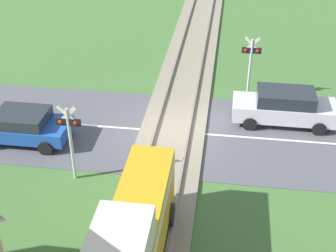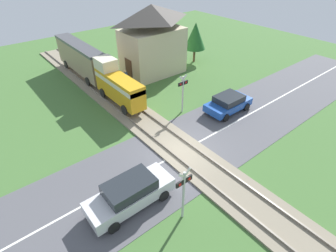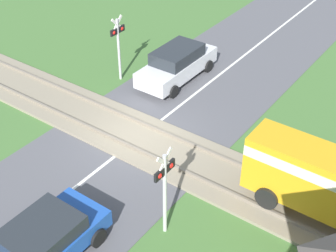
# 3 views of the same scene
# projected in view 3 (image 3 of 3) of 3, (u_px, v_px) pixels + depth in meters

# --- Properties ---
(ground_plane) EXTENTS (60.00, 60.00, 0.00)m
(ground_plane) POSITION_uv_depth(u_px,v_px,m) (138.00, 139.00, 18.22)
(ground_plane) COLOR #426B33
(road_surface) EXTENTS (48.00, 6.40, 0.02)m
(road_surface) POSITION_uv_depth(u_px,v_px,m) (138.00, 138.00, 18.21)
(road_surface) COLOR #515156
(road_surface) RESTS_ON ground_plane
(track_bed) EXTENTS (2.80, 48.00, 0.24)m
(track_bed) POSITION_uv_depth(u_px,v_px,m) (138.00, 137.00, 18.18)
(track_bed) COLOR gray
(track_bed) RESTS_ON ground_plane
(car_near_crossing) EXTENTS (4.45, 1.81, 1.57)m
(car_near_crossing) POSITION_uv_depth(u_px,v_px,m) (177.00, 63.00, 21.54)
(car_near_crossing) COLOR silver
(car_near_crossing) RESTS_ON ground_plane
(car_far_side) EXTENTS (3.80, 1.95, 1.33)m
(car_far_side) POSITION_uv_depth(u_px,v_px,m) (43.00, 241.00, 13.14)
(car_far_side) COLOR #1E4CA8
(car_far_side) RESTS_ON ground_plane
(crossing_signal_west_approach) EXTENTS (0.90, 0.18, 3.09)m
(crossing_signal_west_approach) POSITION_uv_depth(u_px,v_px,m) (118.00, 40.00, 20.88)
(crossing_signal_west_approach) COLOR #B7B7B7
(crossing_signal_west_approach) RESTS_ON ground_plane
(crossing_signal_east_approach) EXTENTS (0.90, 0.18, 3.09)m
(crossing_signal_east_approach) POSITION_uv_depth(u_px,v_px,m) (165.00, 182.00, 13.25)
(crossing_signal_east_approach) COLOR #B7B7B7
(crossing_signal_east_approach) RESTS_ON ground_plane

